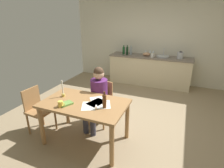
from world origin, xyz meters
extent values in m
cube|color=#937F60|center=(0.00, 0.00, -0.02)|extent=(5.20, 5.20, 0.04)
cube|color=beige|center=(0.00, 2.60, 1.30)|extent=(5.20, 0.12, 2.60)
cube|color=beige|center=(0.00, 2.24, 0.43)|extent=(2.43, 0.60, 0.86)
cube|color=#72665B|center=(0.00, 2.24, 0.88)|extent=(2.47, 0.64, 0.04)
cube|color=#9E7042|center=(-0.43, -0.97, 0.73)|extent=(1.38, 0.82, 0.04)
cylinder|color=#9E7042|center=(-1.06, -1.32, 0.36)|extent=(0.07, 0.07, 0.71)
cylinder|color=#9E7042|center=(0.20, -1.32, 0.36)|extent=(0.07, 0.07, 0.71)
cylinder|color=#9E7042|center=(-1.06, -0.62, 0.36)|extent=(0.07, 0.07, 0.71)
cylinder|color=#9E7042|center=(0.20, -0.62, 0.36)|extent=(0.07, 0.07, 0.71)
cube|color=#9E7042|center=(-0.44, -0.38, 0.45)|extent=(0.43, 0.43, 0.04)
cube|color=#9E7042|center=(-0.43, -0.19, 0.66)|extent=(0.36, 0.06, 0.40)
cylinder|color=#9E7042|center=(-0.63, -0.53, 0.22)|extent=(0.04, 0.04, 0.44)
cylinder|color=#9E7042|center=(-0.29, -0.56, 0.22)|extent=(0.04, 0.04, 0.44)
cylinder|color=#9E7042|center=(-0.60, -0.20, 0.22)|extent=(0.04, 0.04, 0.44)
cylinder|color=#9E7042|center=(-0.26, -0.22, 0.22)|extent=(0.04, 0.04, 0.44)
cylinder|color=#592666|center=(-0.44, -0.40, 0.70)|extent=(0.35, 0.35, 0.50)
sphere|color=#D8AD8C|center=(-0.44, -0.40, 1.06)|extent=(0.20, 0.20, 0.20)
sphere|color=#473323|center=(-0.44, -0.40, 1.10)|extent=(0.19, 0.19, 0.19)
cylinder|color=#383847|center=(-0.54, -0.58, 0.45)|extent=(0.16, 0.39, 0.13)
cylinder|color=#383847|center=(-0.55, -0.77, 0.23)|extent=(0.10, 0.10, 0.45)
cylinder|color=#383847|center=(-0.38, -0.60, 0.45)|extent=(0.16, 0.39, 0.13)
cylinder|color=#383847|center=(-0.40, -0.78, 0.23)|extent=(0.10, 0.10, 0.45)
cube|color=#9E7042|center=(-1.32, -1.05, 0.44)|extent=(0.43, 0.43, 0.04)
cube|color=#9E7042|center=(-1.51, -1.04, 0.65)|extent=(0.06, 0.36, 0.40)
cylinder|color=#9E7042|center=(-1.16, -1.23, 0.22)|extent=(0.04, 0.04, 0.43)
cylinder|color=#9E7042|center=(-1.14, -0.89, 0.22)|extent=(0.04, 0.04, 0.43)
cylinder|color=#9E7042|center=(-1.50, -1.21, 0.22)|extent=(0.04, 0.04, 0.43)
cylinder|color=#9E7042|center=(-1.48, -0.87, 0.22)|extent=(0.04, 0.04, 0.43)
cylinder|color=#F2CC4C|center=(-0.69, -1.24, 0.80)|extent=(0.08, 0.08, 0.10)
torus|color=#F2CC4C|center=(-0.65, -1.24, 0.80)|extent=(0.07, 0.01, 0.07)
cylinder|color=gold|center=(-0.88, -0.91, 0.78)|extent=(0.06, 0.06, 0.05)
cylinder|color=white|center=(-0.88, -0.91, 0.93)|extent=(0.02, 0.02, 0.25)
cube|color=#669342|center=(-0.66, -1.14, 0.77)|extent=(0.21, 0.24, 0.03)
cube|color=white|center=(-0.25, -0.90, 0.75)|extent=(0.29, 0.35, 0.00)
cube|color=white|center=(-0.27, -0.83, 0.75)|extent=(0.35, 0.36, 0.00)
cube|color=white|center=(-0.11, -0.92, 0.75)|extent=(0.32, 0.36, 0.00)
cube|color=white|center=(-0.31, -1.05, 0.75)|extent=(0.32, 0.36, 0.00)
cylinder|color=#593319|center=(-0.05, -1.01, 0.86)|extent=(0.06, 0.06, 0.21)
cylinder|color=#593319|center=(-0.05, -1.01, 0.99)|extent=(0.03, 0.03, 0.05)
cylinder|color=#B2B7BC|center=(0.36, 2.24, 0.92)|extent=(0.36, 0.36, 0.04)
cylinder|color=silver|center=(0.36, 2.40, 1.02)|extent=(0.02, 0.02, 0.24)
cylinder|color=#194C23|center=(-0.85, 2.20, 1.01)|extent=(0.07, 0.07, 0.22)
cylinder|color=#194C23|center=(-0.85, 2.20, 1.15)|extent=(0.03, 0.03, 0.06)
cylinder|color=black|center=(-0.72, 2.16, 1.02)|extent=(0.07, 0.07, 0.24)
cylinder|color=black|center=(-0.72, 2.16, 1.16)|extent=(0.03, 0.03, 0.06)
cylinder|color=#8C999E|center=(-0.62, 2.22, 1.01)|extent=(0.07, 0.07, 0.22)
cylinder|color=#8C999E|center=(-0.62, 2.22, 1.15)|extent=(0.03, 0.03, 0.06)
ellipsoid|color=tan|center=(-0.12, 2.24, 0.95)|extent=(0.22, 0.22, 0.10)
cylinder|color=#B7BABF|center=(0.85, 2.24, 0.99)|extent=(0.18, 0.18, 0.18)
cone|color=#262628|center=(0.85, 2.24, 1.10)|extent=(0.11, 0.11, 0.04)
cylinder|color=silver|center=(0.05, 2.39, 0.90)|extent=(0.06, 0.06, 0.00)
cylinder|color=silver|center=(0.05, 2.39, 0.94)|extent=(0.01, 0.01, 0.07)
cone|color=silver|center=(0.05, 2.39, 1.01)|extent=(0.07, 0.07, 0.08)
cylinder|color=silver|center=(-0.04, 2.39, 0.90)|extent=(0.06, 0.06, 0.00)
cylinder|color=silver|center=(-0.04, 2.39, 0.94)|extent=(0.01, 0.01, 0.07)
cone|color=silver|center=(-0.04, 2.39, 1.01)|extent=(0.07, 0.07, 0.08)
cylinder|color=silver|center=(-0.19, 2.39, 0.90)|extent=(0.06, 0.06, 0.00)
cylinder|color=silver|center=(-0.19, 2.39, 0.94)|extent=(0.01, 0.01, 0.07)
cone|color=silver|center=(-0.19, 2.39, 1.01)|extent=(0.07, 0.07, 0.08)
cylinder|color=white|center=(0.08, 2.09, 0.95)|extent=(0.08, 0.08, 0.11)
torus|color=white|center=(0.12, 2.09, 0.96)|extent=(0.07, 0.01, 0.07)
camera|label=1|loc=(0.98, -3.21, 2.08)|focal=28.89mm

